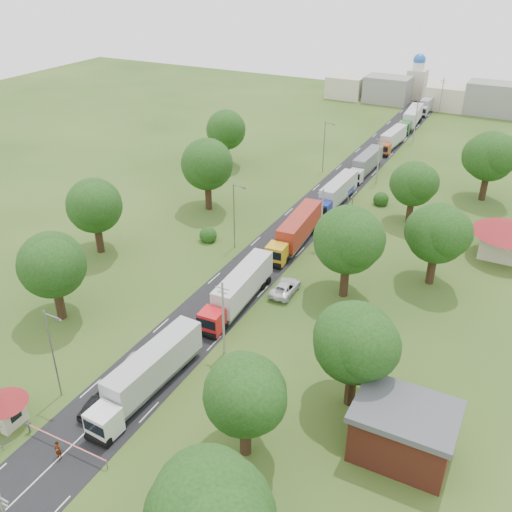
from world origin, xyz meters
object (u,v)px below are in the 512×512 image
Objects in this scene: car_lane_front at (96,404)px; car_lane_mid at (138,361)px; guard_booth at (4,405)px; pedestrian_near at (58,450)px; truck_0 at (148,373)px; boom_barrier at (54,437)px; info_sign at (351,194)px.

car_lane_front is 0.98× the size of car_lane_mid.
guard_booth is 13.39m from car_lane_mid.
car_lane_mid is 13.06m from pedestrian_near.
car_lane_front is 6.07m from pedestrian_near.
pedestrian_near reaches higher than car_lane_mid.
truck_0 is at bearing -130.93° from car_lane_front.
boom_barrier is 2.25× the size of info_sign.
guard_booth is 8.09m from car_lane_front.
guard_booth is 2.39× the size of pedestrian_near.
info_sign is 48.51m from car_lane_mid.
car_lane_front is (-2.90, -4.48, -1.51)m from truck_0.
truck_0 reaches higher than car_lane_mid.
boom_barrier is 5.01m from car_lane_front.
boom_barrier is at bearing 0.01° from guard_booth.
truck_0 is 3.42× the size of car_lane_mid.
car_lane_front is (-6.20, -55.00, -2.25)m from info_sign.
car_lane_mid is (-6.62, -48.00, -2.26)m from info_sign.
boom_barrier is 2.10× the size of guard_booth.
car_lane_front is at bearing 38.89° from guard_booth.
boom_barrier is 12.00m from car_lane_mid.
pedestrian_near is at bearing -7.68° from guard_booth.
info_sign is (6.56, 60.00, 2.11)m from boom_barrier.
truck_0 is at bearing 46.16° from guard_booth.
info_sign is at bearing 85.48° from pedestrian_near.
info_sign is 50.64m from truck_0.
boom_barrier is 1.69m from pedestrian_near.
car_lane_mid is (-0.07, 12.00, -0.15)m from boom_barrier.
car_lane_front is at bearing 85.91° from boom_barrier.
pedestrian_near reaches higher than boom_barrier.
car_lane_mid is at bearing 64.30° from guard_booth.
info_sign is 0.91× the size of car_lane_mid.
guard_booth is at bearing 172.64° from pedestrian_near.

